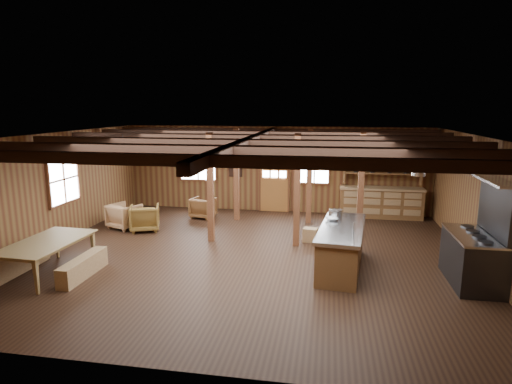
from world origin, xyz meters
TOP-DOWN VIEW (x-y plane):
  - room at (0.00, 0.00)m, footprint 10.04×9.04m
  - ceiling_joists at (0.00, 0.18)m, footprint 9.80×8.82m
  - timber_posts at (0.52, 2.08)m, footprint 3.95×2.35m
  - back_door at (0.00, 4.45)m, footprint 1.02×0.08m
  - window_back_left at (-2.60, 4.46)m, footprint 1.32×0.06m
  - window_back_right at (1.30, 4.46)m, footprint 1.02×0.06m
  - window_left at (-4.96, 0.50)m, footprint 0.14×1.24m
  - notice_boards at (-1.50, 4.46)m, footprint 1.08×0.03m
  - back_counter at (3.40, 4.20)m, footprint 2.55×0.60m
  - pendant_lamps at (-2.25, 1.00)m, footprint 1.86×2.36m
  - pot_rack at (3.36, 0.28)m, footprint 0.39×3.00m
  - kitchen_island at (2.07, -0.42)m, footprint 1.16×2.58m
  - step_stool at (1.34, 1.35)m, footprint 0.44×0.35m
  - commercial_range at (4.64, -0.78)m, footprint 0.88×1.71m
  - dining_table at (-3.90, -1.76)m, footprint 1.21×2.07m
  - bench_wall at (-4.65, -1.76)m, footprint 0.31×1.67m
  - bench_aisle at (-3.15, -1.76)m, footprint 0.28×1.48m
  - armchair_a at (-3.30, 1.60)m, footprint 1.01×1.02m
  - armchair_b at (-2.09, 3.25)m, footprint 0.79×0.81m
  - armchair_c at (-3.98, 1.74)m, footprint 0.99×1.01m
  - counter_pot at (1.94, 0.30)m, footprint 0.30×0.30m
  - bowl at (1.85, 0.04)m, footprint 0.34×0.34m

SIDE VIEW (x-z plane):
  - step_stool at x=1.34m, z-range 0.00..0.36m
  - bench_aisle at x=-3.15m, z-range 0.00..0.41m
  - bench_wall at x=-4.65m, z-range 0.00..0.46m
  - armchair_b at x=-2.09m, z-range 0.00..0.63m
  - dining_table at x=-3.90m, z-range 0.00..0.71m
  - armchair_c at x=-3.98m, z-range 0.00..0.71m
  - armchair_a at x=-3.30m, z-range 0.00..0.72m
  - kitchen_island at x=2.07m, z-range -0.12..1.08m
  - back_counter at x=3.40m, z-range -0.62..1.83m
  - commercial_range at x=4.64m, z-range -0.39..1.73m
  - back_door at x=0.00m, z-range -0.19..1.96m
  - bowl at x=1.85m, z-range 0.94..1.01m
  - counter_pot at x=1.94m, z-range 0.94..1.12m
  - room at x=0.00m, z-range -0.02..2.82m
  - timber_posts at x=0.52m, z-range 0.00..2.80m
  - window_back_left at x=-2.60m, z-range 0.94..2.26m
  - window_back_right at x=1.30m, z-range 0.94..2.26m
  - window_left at x=-4.96m, z-range 0.94..2.26m
  - notice_boards at x=-1.50m, z-range 1.19..2.09m
  - pendant_lamps at x=-2.25m, z-range 1.92..2.58m
  - pot_rack at x=3.36m, z-range 2.07..2.50m
  - ceiling_joists at x=0.00m, z-range 2.59..2.77m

